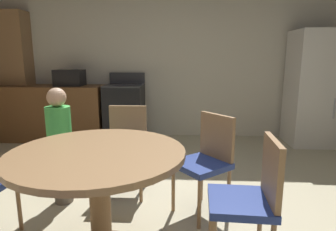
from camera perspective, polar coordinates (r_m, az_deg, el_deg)
wall_back at (r=4.99m, az=0.13°, el=11.44°), size 6.15×0.12×2.70m
kitchen_counter at (r=5.15m, az=-21.90°, el=0.54°), size 1.72×0.60×0.90m
pantry_column at (r=5.54m, az=-27.68°, el=7.04°), size 0.44×0.36×2.10m
oven_range at (r=4.77m, az=-8.56°, el=0.64°), size 0.60×0.60×1.10m
refrigerator at (r=4.99m, az=26.86°, el=4.80°), size 0.68×0.68×1.76m
microwave at (r=4.95m, az=-18.98°, el=7.12°), size 0.44×0.32×0.26m
dining_table at (r=1.98m, az=-13.63°, el=-11.22°), size 1.14×1.14×0.76m
chair_north at (r=2.92m, az=-8.24°, el=-5.59°), size 0.40×0.40×0.87m
chair_east at (r=1.94m, az=16.26°, el=-14.97°), size 0.42×0.42×0.87m
chair_northeast at (r=2.53m, az=7.75°, el=-8.26°), size 0.56×0.56×0.87m
person_child at (r=2.82m, az=-20.68°, el=-5.19°), size 0.31×0.31×1.09m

